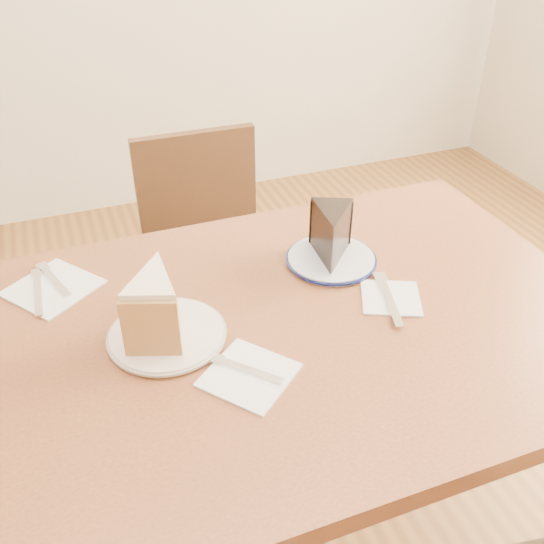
% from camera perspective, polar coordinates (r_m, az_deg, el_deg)
% --- Properties ---
extents(table, '(1.20, 0.80, 0.75)m').
position_cam_1_polar(table, '(1.18, 1.38, -8.29)').
color(table, '#4D2615').
rests_on(table, ground).
extents(chair_far, '(0.41, 0.41, 0.83)m').
position_cam_1_polar(chair_far, '(1.77, -5.61, 0.36)').
color(chair_far, black).
rests_on(chair_far, ground).
extents(plate_cream, '(0.20, 0.20, 0.01)m').
position_cam_1_polar(plate_cream, '(1.09, -9.84, -5.84)').
color(plate_cream, silver).
rests_on(plate_cream, table).
extents(plate_navy, '(0.18, 0.18, 0.01)m').
position_cam_1_polar(plate_navy, '(1.27, 5.58, 1.20)').
color(plate_navy, white).
rests_on(plate_navy, table).
extents(carrot_cake, '(0.13, 0.15, 0.11)m').
position_cam_1_polar(carrot_cake, '(1.06, -10.79, -2.93)').
color(carrot_cake, beige).
rests_on(carrot_cake, plate_cream).
extents(chocolate_cake, '(0.13, 0.15, 0.10)m').
position_cam_1_polar(chocolate_cake, '(1.24, 5.61, 3.17)').
color(chocolate_cake, black).
rests_on(chocolate_cake, plate_navy).
extents(napkin_cream, '(0.19, 0.19, 0.00)m').
position_cam_1_polar(napkin_cream, '(1.00, -2.16, -9.66)').
color(napkin_cream, white).
rests_on(napkin_cream, table).
extents(napkin_navy, '(0.15, 0.15, 0.00)m').
position_cam_1_polar(napkin_navy, '(1.19, 11.12, -2.40)').
color(napkin_navy, white).
rests_on(napkin_navy, table).
extents(napkin_spare, '(0.21, 0.21, 0.00)m').
position_cam_1_polar(napkin_spare, '(1.27, -19.92, -1.41)').
color(napkin_spare, white).
rests_on(napkin_spare, table).
extents(fork_cream, '(0.11, 0.11, 0.00)m').
position_cam_1_polar(fork_cream, '(1.01, -2.59, -9.06)').
color(fork_cream, white).
rests_on(fork_cream, napkin_cream).
extents(knife_navy, '(0.06, 0.17, 0.00)m').
position_cam_1_polar(knife_navy, '(1.18, 10.95, -2.49)').
color(knife_navy, silver).
rests_on(knife_navy, napkin_navy).
extents(fork_spare, '(0.06, 0.14, 0.00)m').
position_cam_1_polar(fork_spare, '(1.28, -19.84, -0.68)').
color(fork_spare, silver).
rests_on(fork_spare, napkin_spare).
extents(knife_spare, '(0.02, 0.16, 0.00)m').
position_cam_1_polar(knife_spare, '(1.26, -21.17, -1.75)').
color(knife_spare, silver).
rests_on(knife_spare, napkin_spare).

